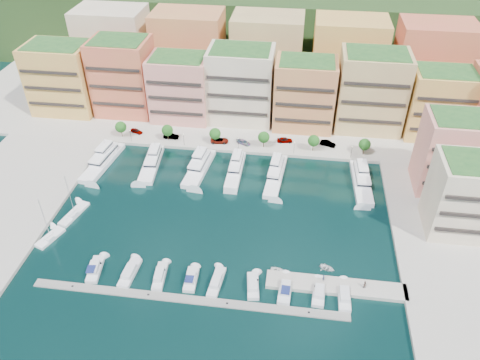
{
  "coord_description": "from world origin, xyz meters",
  "views": [
    {
      "loc": [
        17.76,
        -95.31,
        84.29
      ],
      "look_at": [
        3.71,
        7.98,
        6.0
      ],
      "focal_mm": 35.0,
      "sensor_mm": 36.0,
      "label": 1
    }
  ],
  "objects": [
    {
      "name": "south_pontoon",
      "position": [
        -3.0,
        -30.0,
        0.0
      ],
      "size": [
        72.0,
        2.2,
        0.35
      ],
      "primitive_type": "cube",
      "color": "gray",
      "rests_on": "ground"
    },
    {
      "name": "tree_4",
      "position": [
        24.0,
        33.5,
        4.74
      ],
      "size": [
        3.8,
        3.8,
        5.65
      ],
      "color": "#473323",
      "rests_on": "north_quay"
    },
    {
      "name": "apartment_6",
      "position": [
        64.0,
        49.99,
        12.31
      ],
      "size": [
        20.0,
        15.5,
        22.8
      ],
      "color": "gold",
      "rests_on": "north_quay"
    },
    {
      "name": "backblock_3",
      "position": [
        35.0,
        74.0,
        16.0
      ],
      "size": [
        26.0,
        18.0,
        30.0
      ],
      "primitive_type": "cube",
      "color": "gold",
      "rests_on": "north_quay"
    },
    {
      "name": "tree_2",
      "position": [
        -8.0,
        33.5,
        4.74
      ],
      "size": [
        3.8,
        3.8,
        5.65
      ],
      "color": "#473323",
      "rests_on": "north_quay"
    },
    {
      "name": "sailboat_0",
      "position": [
        -42.31,
        -15.71,
        0.32
      ],
      "size": [
        5.37,
        8.62,
        13.2
      ],
      "color": "white",
      "rests_on": "ground"
    },
    {
      "name": "east_quay",
      "position": [
        62.0,
        -8.0,
        0.0
      ],
      "size": [
        34.0,
        76.0,
        2.0
      ],
      "primitive_type": "cube",
      "color": "#9E998E",
      "rests_on": "ground"
    },
    {
      "name": "finger_pier",
      "position": [
        30.0,
        -22.0,
        0.0
      ],
      "size": [
        32.0,
        5.0,
        2.0
      ],
      "primitive_type": "cube",
      "color": "#9E998E",
      "rests_on": "ground"
    },
    {
      "name": "apartment_east_a",
      "position": [
        62.0,
        19.99,
        12.31
      ],
      "size": [
        18.0,
        14.5,
        22.8
      ],
      "color": "#E4897F",
      "rests_on": "east_quay"
    },
    {
      "name": "car_3",
      "position": [
        1.27,
        34.44,
        1.7
      ],
      "size": [
        5.19,
        3.74,
        1.4
      ],
      "primitive_type": "imported",
      "rotation": [
        0.0,
        0.0,
        1.15
      ],
      "color": "gray",
      "rests_on": "north_quay"
    },
    {
      "name": "apartment_4",
      "position": [
        20.0,
        49.99,
        12.81
      ],
      "size": [
        20.0,
        15.5,
        23.8
      ],
      "color": "tan",
      "rests_on": "north_quay"
    },
    {
      "name": "cruiser_2",
      "position": [
        -18.15,
        -24.6,
        0.55
      ],
      "size": [
        3.35,
        9.22,
        2.55
      ],
      "color": "silver",
      "rests_on": "ground"
    },
    {
      "name": "cruiser_5",
      "position": [
        2.63,
        -24.6,
        0.55
      ],
      "size": [
        3.24,
        9.18,
        2.55
      ],
      "color": "silver",
      "rests_on": "ground"
    },
    {
      "name": "cruiser_7",
      "position": [
        18.52,
        -24.61,
        0.57
      ],
      "size": [
        3.23,
        8.59,
        2.66
      ],
      "color": "silver",
      "rests_on": "ground"
    },
    {
      "name": "car_1",
      "position": [
        -23.32,
        34.69,
        1.84
      ],
      "size": [
        5.14,
        1.85,
        1.69
      ],
      "primitive_type": "imported",
      "rotation": [
        0.0,
        0.0,
        1.58
      ],
      "color": "gray",
      "rests_on": "north_quay"
    },
    {
      "name": "apartment_2",
      "position": [
        -23.0,
        49.99,
        12.31
      ],
      "size": [
        20.0,
        15.5,
        22.8
      ],
      "color": "#E4897F",
      "rests_on": "north_quay"
    },
    {
      "name": "lamppost_3",
      "position": [
        18.0,
        31.2,
        3.83
      ],
      "size": [
        0.3,
        0.3,
        4.2
      ],
      "color": "black",
      "rests_on": "north_quay"
    },
    {
      "name": "apartment_0",
      "position": [
        -66.0,
        49.99,
        13.31
      ],
      "size": [
        22.0,
        16.5,
        24.8
      ],
      "color": "gold",
      "rests_on": "north_quay"
    },
    {
      "name": "car_4",
      "position": [
        14.68,
        37.43,
        1.85
      ],
      "size": [
        5.25,
        2.7,
        1.71
      ],
      "primitive_type": "imported",
      "rotation": [
        0.0,
        0.0,
        1.71
      ],
      "color": "gray",
      "rests_on": "north_quay"
    },
    {
      "name": "cruiser_4",
      "position": [
        -3.33,
        -24.6,
        0.57
      ],
      "size": [
        2.98,
        7.36,
        2.66
      ],
      "color": "silver",
      "rests_on": "ground"
    },
    {
      "name": "tree_3",
      "position": [
        8.0,
        33.5,
        4.74
      ],
      "size": [
        3.8,
        3.8,
        5.65
      ],
      "color": "#473323",
      "rests_on": "north_quay"
    },
    {
      "name": "car_2",
      "position": [
        -6.75,
        34.23,
        1.82
      ],
      "size": [
        6.14,
        3.29,
        1.64
      ],
      "primitive_type": "imported",
      "rotation": [
        0.0,
        0.0,
        1.67
      ],
      "color": "gray",
      "rests_on": "north_quay"
    },
    {
      "name": "tender_2",
      "position": [
        28.11,
        -16.58,
        0.38
      ],
      "size": [
        4.33,
        3.76,
        0.75
      ],
      "primitive_type": "imported",
      "rotation": [
        0.0,
        0.0,
        1.19
      ],
      "color": "silver",
      "rests_on": "ground"
    },
    {
      "name": "yacht_4",
      "position": [
        13.15,
        19.08,
        1.09
      ],
      "size": [
        6.01,
        21.81,
        7.3
      ],
      "color": "white",
      "rests_on": "ground"
    },
    {
      "name": "cruiser_8",
      "position": [
        26.1,
        -24.58,
        0.55
      ],
      "size": [
        3.21,
        7.93,
        2.55
      ],
      "color": "silver",
      "rests_on": "ground"
    },
    {
      "name": "lamppost_1",
      "position": [
        -18.0,
        31.2,
        3.83
      ],
      "size": [
        0.3,
        0.3,
        4.2
      ],
      "color": "black",
      "rests_on": "north_quay"
    },
    {
      "name": "person_0",
      "position": [
        27.02,
        -21.16,
        1.95
      ],
      "size": [
        0.57,
        0.76,
        1.9
      ],
      "primitive_type": "imported",
      "rotation": [
        0.0,
        0.0,
        1.75
      ],
      "color": "#252D4A",
      "rests_on": "finger_pier"
    },
    {
      "name": "north_quay",
      "position": [
        0.0,
        62.0,
        0.0
      ],
      "size": [
        220.0,
        64.0,
        2.0
      ],
      "primitive_type": "cube",
      "color": "#9E998E",
      "rests_on": "ground"
    },
    {
      "name": "yacht_0",
      "position": [
        -41.14,
        19.03,
        1.21
      ],
      "size": [
        7.53,
        22.21,
        7.3
      ],
      "color": "white",
      "rests_on": "ground"
    },
    {
      "name": "person_1",
      "position": [
        36.16,
        -21.91,
        1.98
      ],
      "size": [
        1.13,
        0.99,
        1.96
      ],
      "primitive_type": "imported",
      "rotation": [
        0.0,
        0.0,
        3.45
      ],
      "color": "#4E382E",
      "rests_on": "finger_pier"
    },
    {
      "name": "apartment_5",
      "position": [
        42.0,
        51.99,
        14.31
      ],
      "size": [
        22.0,
        16.5,
        26.8
      ],
      "color": "tan",
      "rests_on": "north_quay"
    },
    {
      "name": "backblock_1",
      "position": [
        -25.0,
        74.0,
        16.0
      ],
      "size": [
        26.0,
        18.0,
        30.0
      ],
      "primitive_type": "cube",
      "color": "tan",
      "rests_on": "north_quay"
    },
    {
      "name": "backblock_2",
      "position": [
        5.0,
        74.0,
        16.0
      ],
      "size": [
        26.0,
        18.0,
        30.0
      ],
      "primitive_type": "cube",
      "color": "tan",
      "rests_on": "north_quay"
    },
    {
      "name": "yacht_6",
      "position": [
        38.48,
        19.28,
        1.21
      ],
      "size": [
        5.67,
        21.41,
        7.3
      ],
      "color": "white",
      "rests_on": "ground"
    },
    {
      "name": "cruiser_1",
      "position": [
        -26.67,
        -24.61,
        0.57
      ],
      "size": [
        3.83,
        8.56,
        2.66
      ],
      "color": "silver",
      "rests_on": "ground"
    },
    {
      "name": "lamppost_0",
      "position": [
        -36.0,
        31.2,
        3.83
      ],
      "size": [
        0.3,
        0.3,
        4.2
      ],
      "color": "black",
      "rests_on": "north_quay"
    },
    {
      "name": "car_5",
      "position": [
        28.84,
        37.14,
        1.84
      ],
      "size": [
        5.4,
        3.41,
        1.68
      ],
      "primitive_type": "imported",
      "rotation": [
        0.0,
        0.0,
        1.22
      ],
      "color": "gray",
      "rests_on": "north_quay"
    },
    {
      "name": "lamppost_2",
      "position": [
        0.0,
        31.2,
        3.83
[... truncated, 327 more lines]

